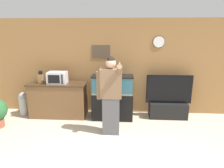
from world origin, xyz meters
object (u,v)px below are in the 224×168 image
at_px(microwave, 57,78).
at_px(tv_on_stand, 168,105).
at_px(counter_island, 59,100).
at_px(aquarium_on_stand, 112,97).
at_px(trash_bin, 24,103).
at_px(person_standing, 110,95).
at_px(knife_block, 41,78).

height_order(microwave, tv_on_stand, microwave).
height_order(counter_island, aquarium_on_stand, aquarium_on_stand).
distance_m(counter_island, trash_bin, 1.01).
bearing_deg(person_standing, aquarium_on_stand, 90.36).
xyz_separation_m(microwave, person_standing, (1.45, -0.86, -0.17)).
xyz_separation_m(aquarium_on_stand, trash_bin, (-2.47, 0.11, -0.26)).
height_order(aquarium_on_stand, trash_bin, aquarium_on_stand).
bearing_deg(microwave, knife_block, -178.86).
bearing_deg(knife_block, person_standing, -24.06).
bearing_deg(person_standing, tv_on_stand, 33.30).
xyz_separation_m(microwave, aquarium_on_stand, (1.45, -0.05, -0.50)).
bearing_deg(person_standing, knife_block, 155.94).
bearing_deg(trash_bin, microwave, -3.24).
distance_m(microwave, trash_bin, 1.28).
bearing_deg(person_standing, trash_bin, 159.75).
relative_size(knife_block, person_standing, 0.19).
relative_size(microwave, tv_on_stand, 0.40).
distance_m(knife_block, aquarium_on_stand, 1.95).
height_order(counter_island, tv_on_stand, tv_on_stand).
height_order(counter_island, person_standing, person_standing).
relative_size(counter_island, tv_on_stand, 1.28).
xyz_separation_m(knife_block, trash_bin, (-0.58, 0.07, -0.73)).
relative_size(knife_block, tv_on_stand, 0.29).
distance_m(knife_block, person_standing, 2.08).
height_order(counter_island, knife_block, knife_block).
bearing_deg(tv_on_stand, knife_block, -177.88).
height_order(aquarium_on_stand, tv_on_stand, aquarium_on_stand).
distance_m(aquarium_on_stand, person_standing, 0.87).
bearing_deg(counter_island, trash_bin, 178.81).
bearing_deg(trash_bin, tv_on_stand, 0.84).
bearing_deg(knife_block, tv_on_stand, 2.12).
height_order(knife_block, tv_on_stand, knife_block).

